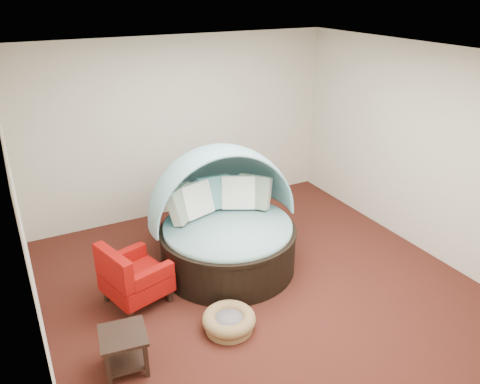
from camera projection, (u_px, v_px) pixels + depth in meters
name	position (u px, v px, depth m)	size (l,w,h in m)	color
floor	(259.00, 285.00, 5.89)	(5.00, 5.00, 0.00)	#441A13
wall_back	(182.00, 128.00, 7.34)	(5.00, 5.00, 0.00)	beige
wall_front	(438.00, 306.00, 3.30)	(5.00, 5.00, 0.00)	beige
wall_left	(24.00, 233.00, 4.26)	(5.00, 5.00, 0.00)	beige
wall_right	(420.00, 150.00, 6.37)	(5.00, 5.00, 0.00)	beige
ceiling	(264.00, 56.00, 4.74)	(5.00, 5.00, 0.00)	white
canopy_daybed	(225.00, 213.00, 6.06)	(2.01, 1.92, 1.63)	black
pet_basket	(229.00, 321.00, 5.11)	(0.70, 0.70, 0.21)	brown
red_armchair	(132.00, 277.00, 5.42)	(0.84, 0.84, 0.79)	black
side_table	(124.00, 346.00, 4.52)	(0.50, 0.50, 0.42)	black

